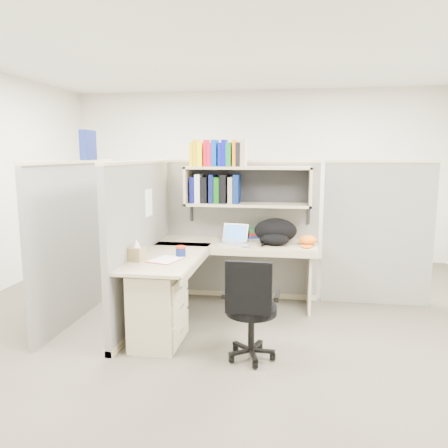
% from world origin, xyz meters
% --- Properties ---
extents(ground, '(6.00, 6.00, 0.00)m').
position_xyz_m(ground, '(0.00, 0.00, 0.00)').
color(ground, '#3D392F').
rests_on(ground, ground).
extents(room_shell, '(6.00, 6.00, 6.00)m').
position_xyz_m(room_shell, '(0.00, 0.00, 1.62)').
color(room_shell, beige).
rests_on(room_shell, ground).
extents(cubicle, '(3.79, 1.84, 1.95)m').
position_xyz_m(cubicle, '(-0.37, 0.45, 0.91)').
color(cubicle, slate).
rests_on(cubicle, ground).
extents(desk, '(1.74, 1.75, 0.73)m').
position_xyz_m(desk, '(-0.41, -0.29, 0.44)').
color(desk, tan).
rests_on(desk, ground).
extents(laptop, '(0.34, 0.34, 0.21)m').
position_xyz_m(laptop, '(-0.04, 0.52, 0.83)').
color(laptop, '#ADADB1').
rests_on(laptop, desk).
extents(backpack, '(0.52, 0.43, 0.27)m').
position_xyz_m(backpack, '(0.42, 0.53, 0.87)').
color(backpack, black).
rests_on(backpack, desk).
extents(orange_cap, '(0.23, 0.25, 0.11)m').
position_xyz_m(orange_cap, '(0.77, 0.53, 0.78)').
color(orange_cap, '#D46212').
rests_on(orange_cap, desk).
extents(snack_canister, '(0.10, 0.10, 0.10)m').
position_xyz_m(snack_canister, '(-0.45, -0.19, 0.78)').
color(snack_canister, navy).
rests_on(snack_canister, desk).
extents(tissue_box, '(0.14, 0.14, 0.20)m').
position_xyz_m(tissue_box, '(-0.79, -0.43, 0.83)').
color(tissue_box, '#907A51').
rests_on(tissue_box, desk).
extents(mouse, '(0.10, 0.08, 0.03)m').
position_xyz_m(mouse, '(0.11, 0.31, 0.75)').
color(mouse, '#7E9BB3').
rests_on(mouse, desk).
extents(paper_cup, '(0.08, 0.08, 0.10)m').
position_xyz_m(paper_cup, '(-0.02, 0.72, 0.78)').
color(paper_cup, silver).
rests_on(paper_cup, desk).
extents(book_stack, '(0.24, 0.28, 0.11)m').
position_xyz_m(book_stack, '(0.17, 0.77, 0.79)').
color(book_stack, slate).
rests_on(book_stack, desk).
extents(loose_paper, '(0.30, 0.35, 0.00)m').
position_xyz_m(loose_paper, '(-0.55, -0.34, 0.73)').
color(loose_paper, white).
rests_on(loose_paper, desk).
extents(task_chair, '(0.46, 0.43, 0.88)m').
position_xyz_m(task_chair, '(0.28, -0.76, 0.31)').
color(task_chair, black).
rests_on(task_chair, ground).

